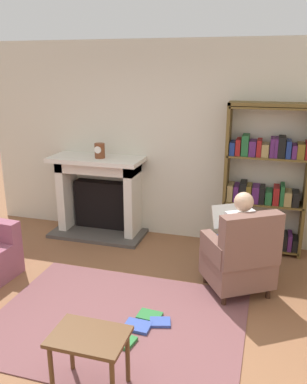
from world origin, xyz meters
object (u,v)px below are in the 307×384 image
bookshelf (265,185)px  side_table (89,344)px  seated_reader (237,236)px  mantel_clock (100,151)px  fireplace (100,193)px  armchair_reading (241,257)px

bookshelf → side_table: (-1.12, -2.89, -0.50)m
seated_reader → mantel_clock: bearing=-57.9°
seated_reader → side_table: 2.02m
mantel_clock → seated_reader: bearing=-25.6°
mantel_clock → seated_reader: mantel_clock is taller
mantel_clock → seated_reader: 2.28m
mantel_clock → fireplace: bearing=125.0°
fireplace → bookshelf: bearing=0.9°
bookshelf → mantel_clock: bearing=-176.5°
armchair_reading → side_table: bearing=28.7°
fireplace → armchair_reading: size_ratio=1.39×
seated_reader → bookshelf: bearing=-134.6°
mantel_clock → seated_reader: size_ratio=0.18×
fireplace → armchair_reading: bearing=-28.5°
fireplace → bookshelf: bookshelf is taller
seated_reader → side_table: seated_reader is taller
side_table → fireplace: bearing=112.1°
bookshelf → seated_reader: 1.14m
side_table → armchair_reading: bearing=61.0°
mantel_clock → armchair_reading: bearing=-27.1°
fireplace → seated_reader: bearing=-27.1°
mantel_clock → armchair_reading: mantel_clock is taller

